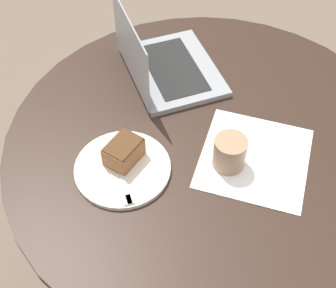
{
  "coord_description": "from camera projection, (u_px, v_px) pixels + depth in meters",
  "views": [
    {
      "loc": [
        -0.66,
        -0.51,
        1.73
      ],
      "look_at": [
        -0.12,
        0.04,
        0.81
      ],
      "focal_mm": 50.0,
      "sensor_mm": 36.0,
      "label": 1
    }
  ],
  "objects": [
    {
      "name": "ground_plane",
      "position": [
        197.0,
        266.0,
        1.86
      ],
      "size": [
        12.0,
        12.0,
        0.0
      ],
      "primitive_type": "plane",
      "color": "#6B5B4C"
    },
    {
      "name": "dining_table",
      "position": [
        207.0,
        173.0,
        1.38
      ],
      "size": [
        1.11,
        1.11,
        0.77
      ],
      "color": "black",
      "rests_on": "ground_plane"
    },
    {
      "name": "paper_document",
      "position": [
        254.0,
        158.0,
        1.22
      ],
      "size": [
        0.38,
        0.37,
        0.0
      ],
      "rotation": [
        0.0,
        0.0,
        0.49
      ],
      "color": "white",
      "rests_on": "dining_table"
    },
    {
      "name": "plate",
      "position": [
        123.0,
        168.0,
        1.19
      ],
      "size": [
        0.25,
        0.25,
        0.01
      ],
      "color": "silver",
      "rests_on": "dining_table"
    },
    {
      "name": "cake_slice",
      "position": [
        124.0,
        152.0,
        1.18
      ],
      "size": [
        0.11,
        0.09,
        0.06
      ],
      "rotation": [
        0.0,
        0.0,
        3.35
      ],
      "color": "brown",
      "rests_on": "plate"
    },
    {
      "name": "fork",
      "position": [
        124.0,
        183.0,
        1.15
      ],
      "size": [
        0.1,
        0.16,
        0.0
      ],
      "rotation": [
        0.0,
        0.0,
        4.24
      ],
      "color": "silver",
      "rests_on": "plate"
    },
    {
      "name": "coffee_glass",
      "position": [
        230.0,
        153.0,
        1.17
      ],
      "size": [
        0.08,
        0.08,
        0.09
      ],
      "color": "#997556",
      "rests_on": "dining_table"
    },
    {
      "name": "laptop",
      "position": [
        163.0,
        65.0,
        1.4
      ],
      "size": [
        0.37,
        0.4,
        0.22
      ],
      "rotation": [
        0.0,
        0.0,
        4.29
      ],
      "color": "gray",
      "rests_on": "dining_table"
    }
  ]
}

